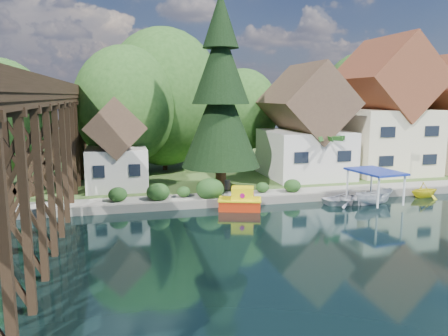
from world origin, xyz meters
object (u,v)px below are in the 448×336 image
(shed, at_px, (116,150))
(palm_tree, at_px, (326,139))
(boat_yellow, at_px, (425,189))
(conifer, at_px, (221,97))
(trestle_bridge, at_px, (32,146))
(boat_canopy, at_px, (374,190))
(boat_white_a, at_px, (349,198))
(house_center, at_px, (384,115))
(tugboat, at_px, (240,201))
(house_left, at_px, (305,129))

(shed, height_order, palm_tree, shed)
(palm_tree, xyz_separation_m, boat_yellow, (6.52, -5.22, -3.81))
(conifer, bearing_deg, trestle_bridge, -153.55)
(shed, relative_size, boat_canopy, 1.74)
(palm_tree, height_order, boat_canopy, palm_tree)
(boat_white_a, bearing_deg, palm_tree, -8.70)
(house_center, distance_m, boat_canopy, 14.12)
(shed, distance_m, palm_tree, 18.52)
(boat_yellow, bearing_deg, boat_canopy, 96.79)
(palm_tree, relative_size, boat_canopy, 1.02)
(conifer, bearing_deg, house_center, 13.96)
(boat_white_a, bearing_deg, shed, 64.00)
(shed, xyz_separation_m, boat_white_a, (17.71, -7.88, -3.39))
(house_center, height_order, tugboat, house_center)
(boat_white_a, bearing_deg, trestle_bridge, 91.64)
(house_left, xyz_separation_m, palm_tree, (0.37, -3.72, -0.62))
(trestle_bridge, distance_m, boat_white_a, 23.28)
(boat_canopy, bearing_deg, house_left, 97.75)
(house_left, height_order, palm_tree, house_left)
(shed, distance_m, boat_yellow, 26.16)
(house_center, distance_m, shed, 27.20)
(house_center, relative_size, tugboat, 3.94)
(tugboat, distance_m, boat_white_a, 8.87)
(house_left, distance_m, boat_yellow, 12.12)
(trestle_bridge, xyz_separation_m, boat_white_a, (22.71, 1.45, -4.91))
(house_center, xyz_separation_m, boat_canopy, (-7.62, -10.66, -5.26))
(tugboat, bearing_deg, conifer, 93.12)
(tugboat, bearing_deg, boat_yellow, 0.98)
(trestle_bridge, bearing_deg, palm_tree, 16.92)
(conifer, height_order, palm_tree, conifer)
(shed, distance_m, tugboat, 12.14)
(palm_tree, bearing_deg, boat_yellow, -38.67)
(palm_tree, bearing_deg, tugboat, -150.06)
(shed, xyz_separation_m, conifer, (8.56, -2.58, 4.46))
(house_center, bearing_deg, boat_yellow, -102.60)
(house_left, height_order, tugboat, house_left)
(shed, bearing_deg, boat_yellow, -16.63)
(trestle_bridge, bearing_deg, shed, 61.81)
(conifer, relative_size, boat_white_a, 3.80)
(house_left, xyz_separation_m, shed, (-18.00, -1.50, -1.31))
(conifer, distance_m, boat_yellow, 18.65)
(house_left, relative_size, palm_tree, 2.39)
(house_left, distance_m, boat_white_a, 10.50)
(trestle_bridge, relative_size, tugboat, 12.54)
(trestle_bridge, relative_size, house_center, 3.18)
(house_center, bearing_deg, palm_tree, -153.94)
(trestle_bridge, relative_size, shed, 5.63)
(house_left, height_order, conifer, conifer)
(house_center, bearing_deg, boat_white_a, -133.23)
(palm_tree, bearing_deg, conifer, -177.87)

